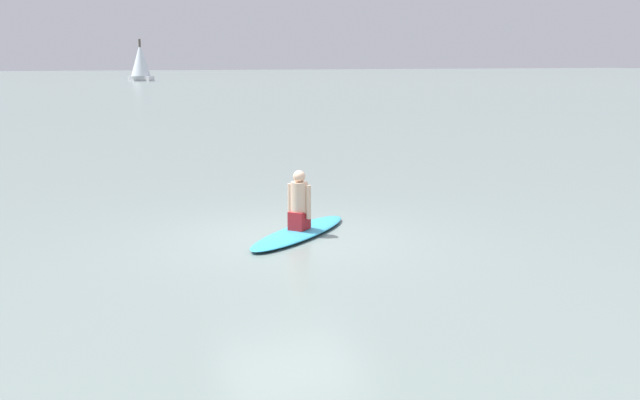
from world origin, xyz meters
The scene contains 4 objects.
ground_plane centered at (0.00, 0.00, 0.00)m, with size 400.00×400.00×0.00m, color slate.
surfboard centered at (-0.20, -0.16, 0.05)m, with size 2.95×0.72×0.11m, color #339EC6.
person_paddler centered at (-0.20, -0.16, 0.57)m, with size 0.43×0.43×1.02m.
sailboat_distant centered at (-12.56, -94.64, 2.73)m, with size 3.80×3.80×5.81m.
Camera 1 is at (4.15, 11.22, 2.97)m, focal length 40.87 mm.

